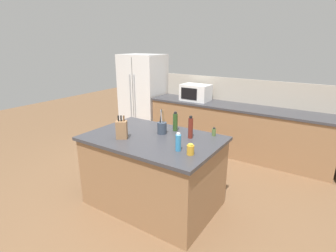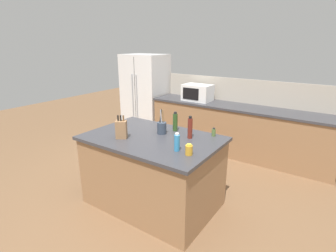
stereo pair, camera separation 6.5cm
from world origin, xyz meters
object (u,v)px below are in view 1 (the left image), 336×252
(refrigerator, at_px, (143,95))
(knife_block, at_px, (122,130))
(utensil_crock, at_px, (162,127))
(salt_shaker, at_px, (164,127))
(microwave, at_px, (196,92))
(dish_soap_bottle, at_px, (178,142))
(honey_jar, at_px, (190,150))
(olive_oil_bottle, at_px, (175,122))
(vinegar_bottle, at_px, (191,128))
(spice_jar_oregano, at_px, (214,132))

(refrigerator, relative_size, knife_block, 6.23)
(utensil_crock, height_order, salt_shaker, utensil_crock)
(microwave, xyz_separation_m, salt_shaker, (0.54, -1.93, -0.11))
(dish_soap_bottle, bearing_deg, honey_jar, -6.69)
(microwave, xyz_separation_m, olive_oil_bottle, (0.65, -1.83, -0.04))
(microwave, xyz_separation_m, vinegar_bottle, (0.95, -1.97, -0.03))
(refrigerator, height_order, dish_soap_bottle, refrigerator)
(dish_soap_bottle, distance_m, salt_shaker, 0.67)
(dish_soap_bottle, distance_m, spice_jar_oregano, 0.67)
(utensil_crock, bearing_deg, olive_oil_bottle, 66.74)
(refrigerator, relative_size, dish_soap_bottle, 8.90)
(utensil_crock, height_order, olive_oil_bottle, utensil_crock)
(utensil_crock, xyz_separation_m, olive_oil_bottle, (0.08, 0.19, 0.04))
(refrigerator, relative_size, vinegar_bottle, 6.44)
(honey_jar, distance_m, vinegar_bottle, 0.51)
(honey_jar, height_order, olive_oil_bottle, olive_oil_bottle)
(knife_block, xyz_separation_m, vinegar_bottle, (0.69, 0.47, 0.02))
(vinegar_bottle, relative_size, dish_soap_bottle, 1.38)
(microwave, relative_size, vinegar_bottle, 1.99)
(olive_oil_bottle, height_order, salt_shaker, olive_oil_bottle)
(spice_jar_oregano, bearing_deg, vinegar_bottle, -132.02)
(refrigerator, xyz_separation_m, dish_soap_bottle, (2.42, -2.44, 0.13))
(spice_jar_oregano, bearing_deg, utensil_crock, -153.92)
(knife_block, relative_size, vinegar_bottle, 1.03)
(spice_jar_oregano, bearing_deg, microwave, 123.84)
(utensil_crock, bearing_deg, salt_shaker, 108.32)
(microwave, distance_m, olive_oil_bottle, 1.95)
(salt_shaker, bearing_deg, microwave, 105.61)
(microwave, height_order, spice_jar_oregano, microwave)
(microwave, distance_m, dish_soap_bottle, 2.60)
(refrigerator, distance_m, utensil_crock, 2.86)
(microwave, height_order, utensil_crock, same)
(utensil_crock, bearing_deg, dish_soap_bottle, -38.09)
(refrigerator, xyz_separation_m, spice_jar_oregano, (2.55, -1.79, 0.09))
(microwave, height_order, dish_soap_bottle, microwave)
(utensil_crock, bearing_deg, spice_jar_oregano, 26.08)
(knife_block, height_order, dish_soap_bottle, knife_block)
(refrigerator, bearing_deg, honey_jar, -43.62)
(utensil_crock, relative_size, dish_soap_bottle, 1.58)
(honey_jar, bearing_deg, vinegar_bottle, 118.66)
(olive_oil_bottle, bearing_deg, knife_block, -122.85)
(honey_jar, bearing_deg, olive_oil_bottle, 133.39)
(knife_block, height_order, vinegar_bottle, knife_block)
(refrigerator, xyz_separation_m, vinegar_bottle, (2.34, -2.02, 0.17))
(honey_jar, xyz_separation_m, olive_oil_bottle, (-0.54, 0.57, 0.07))
(utensil_crock, bearing_deg, refrigerator, 133.28)
(olive_oil_bottle, xyz_separation_m, spice_jar_oregano, (0.51, 0.10, -0.07))
(vinegar_bottle, distance_m, salt_shaker, 0.42)
(utensil_crock, bearing_deg, knife_block, -126.71)
(utensil_crock, relative_size, honey_jar, 2.70)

